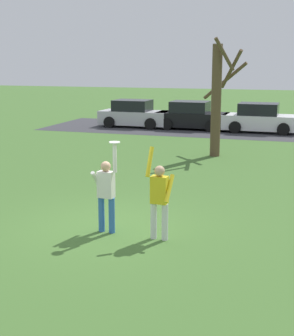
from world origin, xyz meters
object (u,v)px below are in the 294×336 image
Objects in this scene: person_catcher at (106,190)px; frisbee_disc at (115,142)px; person_defender at (159,196)px; parked_car_silver at (134,115)px; parked_car_white at (260,119)px; bare_tree_tall at (218,97)px; parked_car_black at (192,116)px.

person_catcher is 1.13m from frisbee_disc.
frisbee_disc reaches higher than person_catcher.
person_catcher reaches higher than person_defender.
person_catcher is 0.50× the size of parked_car_silver.
bare_tree_tall reaches higher than parked_car_white.
bare_tree_tall is (-1.10, -7.66, 1.69)m from parked_car_white.
person_defender is 8.39× the size of frisbee_disc.
parked_car_white is (3.88, -0.13, 0.00)m from parked_car_black.
frisbee_disc is at bearing -71.35° from parked_car_silver.
person_defender is at bearing -0.00° from person_catcher.
parked_car_silver is 1.00× the size of parked_car_black.
bare_tree_tall is (6.26, -7.72, 1.69)m from parked_car_silver.
parked_car_white is (1.63, 17.73, -1.37)m from frisbee_disc.
person_defender is 0.49× the size of parked_car_black.
frisbee_disc is 0.06× the size of parked_car_silver.
bare_tree_tall reaches higher than parked_car_silver.
parked_car_silver is at bearing 107.83° from frisbee_disc.
person_defender is at bearing -3.80° from frisbee_disc.
frisbee_disc is at bearing -82.01° from parked_car_black.
parked_car_silver is 3.48m from parked_car_black.
bare_tree_tall is (2.78, -7.79, 1.69)m from parked_car_black.
parked_car_black is at bearing 109.65° from bare_tree_tall.
bare_tree_tall is at bearing 89.47° from person_catcher.
frisbee_disc reaches higher than parked_car_white.
parked_car_black is 3.88m from parked_car_white.
person_defender is at bearing -78.77° from parked_car_black.
parked_car_black is 0.87× the size of bare_tree_tall.
parked_car_white is at bearing 87.81° from person_catcher.
bare_tree_tall is (0.76, 10.05, 1.44)m from person_catcher.
person_defender is at bearing -91.06° from parked_car_white.
person_catcher is 1.28m from person_defender.
parked_car_white is 7.92m from bare_tree_tall.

